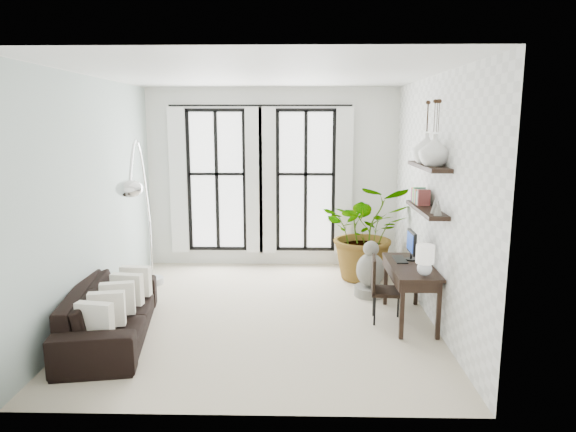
{
  "coord_description": "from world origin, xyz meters",
  "views": [
    {
      "loc": [
        0.5,
        -6.7,
        2.61
      ],
      "look_at": [
        0.33,
        0.3,
        1.31
      ],
      "focal_mm": 32.0,
      "sensor_mm": 36.0,
      "label": 1
    }
  ],
  "objects_px": {
    "plant": "(367,232)",
    "desk": "(412,270)",
    "arc_lamp": "(139,177)",
    "buddha": "(370,273)",
    "sofa": "(110,312)",
    "desk_chair": "(381,285)"
  },
  "relations": [
    {
      "from": "sofa",
      "to": "desk",
      "type": "bearing_deg",
      "value": -90.93
    },
    {
      "from": "sofa",
      "to": "plant",
      "type": "bearing_deg",
      "value": -63.51
    },
    {
      "from": "desk_chair",
      "to": "buddha",
      "type": "height_order",
      "value": "desk_chair"
    },
    {
      "from": "sofa",
      "to": "buddha",
      "type": "height_order",
      "value": "buddha"
    },
    {
      "from": "desk_chair",
      "to": "arc_lamp",
      "type": "relative_size",
      "value": 0.36
    },
    {
      "from": "sofa",
      "to": "buddha",
      "type": "xyz_separation_m",
      "value": [
        3.37,
        1.62,
        0.03
      ]
    },
    {
      "from": "sofa",
      "to": "buddha",
      "type": "distance_m",
      "value": 3.74
    },
    {
      "from": "plant",
      "to": "desk",
      "type": "distance_m",
      "value": 1.94
    },
    {
      "from": "desk_chair",
      "to": "sofa",
      "type": "bearing_deg",
      "value": -163.72
    },
    {
      "from": "sofa",
      "to": "desk",
      "type": "distance_m",
      "value": 3.81
    },
    {
      "from": "arc_lamp",
      "to": "plant",
      "type": "bearing_deg",
      "value": 23.04
    },
    {
      "from": "desk_chair",
      "to": "arc_lamp",
      "type": "xyz_separation_m",
      "value": [
        -3.27,
        0.46,
        1.36
      ]
    },
    {
      "from": "sofa",
      "to": "buddha",
      "type": "relative_size",
      "value": 2.61
    },
    {
      "from": "desk",
      "to": "buddha",
      "type": "bearing_deg",
      "value": 109.83
    },
    {
      "from": "arc_lamp",
      "to": "buddha",
      "type": "distance_m",
      "value": 3.63
    },
    {
      "from": "plant",
      "to": "sofa",
      "type": "bearing_deg",
      "value": -143.94
    },
    {
      "from": "plant",
      "to": "arc_lamp",
      "type": "bearing_deg",
      "value": -156.96
    },
    {
      "from": "plant",
      "to": "desk_chair",
      "type": "height_order",
      "value": "plant"
    },
    {
      "from": "plant",
      "to": "desk",
      "type": "bearing_deg",
      "value": -79.95
    },
    {
      "from": "arc_lamp",
      "to": "buddha",
      "type": "relative_size",
      "value": 2.82
    },
    {
      "from": "arc_lamp",
      "to": "buddha",
      "type": "height_order",
      "value": "arc_lamp"
    },
    {
      "from": "sofa",
      "to": "plant",
      "type": "xyz_separation_m",
      "value": [
        3.41,
        2.48,
        0.48
      ]
    }
  ]
}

